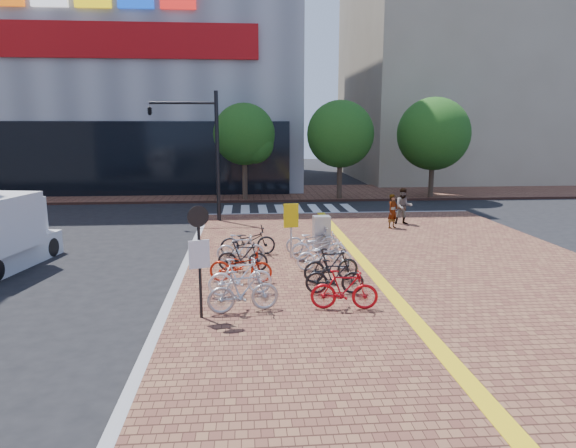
{
  "coord_description": "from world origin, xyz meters",
  "views": [
    {
      "loc": [
        -1.93,
        -14.68,
        4.67
      ],
      "look_at": [
        -0.48,
        2.94,
        1.3
      ],
      "focal_mm": 32.0,
      "sensor_mm": 36.0,
      "label": 1
    }
  ],
  "objects": [
    {
      "name": "bike_4",
      "position": [
        -2.15,
        2.17,
        0.63
      ],
      "size": [
        1.61,
        0.46,
        0.96
      ],
      "primitive_type": "imported",
      "rotation": [
        0.0,
        0.0,
        1.58
      ],
      "color": "silver",
      "rests_on": "sidewalk"
    },
    {
      "name": "bike_0",
      "position": [
        -2.04,
        -2.56,
        0.69
      ],
      "size": [
        1.85,
        0.85,
        1.07
      ],
      "primitive_type": "imported",
      "rotation": [
        0.0,
        0.0,
        1.77
      ],
      "color": "#A3A2A7",
      "rests_on": "sidewalk"
    },
    {
      "name": "bike_6",
      "position": [
        0.48,
        -2.56,
        0.66
      ],
      "size": [
        1.74,
        0.67,
        1.02
      ],
      "primitive_type": "imported",
      "rotation": [
        0.0,
        0.0,
        1.46
      ],
      "color": "#B10C14",
      "rests_on": "sidewalk"
    },
    {
      "name": "building_beige",
      "position": [
        18.0,
        32.0,
        9.0
      ],
      "size": [
        20.0,
        18.0,
        18.0
      ],
      "primitive_type": "cube",
      "color": "gray",
      "rests_on": "ground"
    },
    {
      "name": "kerb_west",
      "position": [
        -4.0,
        -5.0,
        0.08
      ],
      "size": [
        0.25,
        34.0,
        0.15
      ],
      "primitive_type": "cube",
      "color": "gray",
      "rests_on": "ground"
    },
    {
      "name": "bike_5",
      "position": [
        -1.9,
        3.16,
        0.67
      ],
      "size": [
        2.04,
        0.92,
        1.03
      ],
      "primitive_type": "imported",
      "rotation": [
        0.0,
        0.0,
        1.69
      ],
      "color": "black",
      "rests_on": "sidewalk"
    },
    {
      "name": "bike_2",
      "position": [
        -2.12,
        -0.04,
        0.64
      ],
      "size": [
        1.94,
        0.93,
        0.98
      ],
      "primitive_type": "imported",
      "rotation": [
        0.0,
        0.0,
        1.42
      ],
      "color": "red",
      "rests_on": "sidewalk"
    },
    {
      "name": "bike_10",
      "position": [
        0.5,
        2.21,
        0.64
      ],
      "size": [
        1.9,
        0.78,
        0.98
      ],
      "primitive_type": "imported",
      "rotation": [
        0.0,
        0.0,
        1.5
      ],
      "color": "white",
      "rests_on": "sidewalk"
    },
    {
      "name": "utility_box",
      "position": [
        0.8,
        3.52,
        0.81
      ],
      "size": [
        0.63,
        0.48,
        1.31
      ],
      "primitive_type": "cube",
      "rotation": [
        0.0,
        0.0,
        0.08
      ],
      "color": "#A9A9AD",
      "rests_on": "sidewalk"
    },
    {
      "name": "crosswalk",
      "position": [
        0.5,
        14.0,
        0.01
      ],
      "size": [
        7.5,
        4.0,
        0.01
      ],
      "color": "silver",
      "rests_on": "ground"
    },
    {
      "name": "sidewalk",
      "position": [
        3.0,
        -5.0,
        0.07
      ],
      "size": [
        14.0,
        34.0,
        0.15
      ],
      "primitive_type": "cube",
      "color": "brown",
      "rests_on": "ground"
    },
    {
      "name": "traffic_light_pole",
      "position": [
        -4.7,
        10.18,
        4.4
      ],
      "size": [
        3.31,
        1.28,
        6.16
      ],
      "color": "black",
      "rests_on": "sidewalk"
    },
    {
      "name": "bike_8",
      "position": [
        0.54,
        -0.23,
        0.67
      ],
      "size": [
        1.78,
        0.83,
        1.03
      ],
      "primitive_type": "imported",
      "rotation": [
        0.0,
        0.0,
        1.78
      ],
      "color": "black",
      "rests_on": "sidewalk"
    },
    {
      "name": "pedestrian_a",
      "position": [
        4.63,
        7.6,
        0.92
      ],
      "size": [
        0.67,
        0.62,
        1.53
      ],
      "primitive_type": "imported",
      "rotation": [
        0.0,
        0.0,
        0.62
      ],
      "color": "gray",
      "rests_on": "sidewalk"
    },
    {
      "name": "bike_7",
      "position": [
        0.44,
        -1.35,
        0.63
      ],
      "size": [
        1.64,
        0.59,
        0.97
      ],
      "primitive_type": "imported",
      "rotation": [
        0.0,
        0.0,
        1.48
      ],
      "color": "black",
      "rests_on": "sidewalk"
    },
    {
      "name": "bike_9",
      "position": [
        0.52,
        1.05,
        0.62
      ],
      "size": [
        1.83,
        0.75,
        0.94
      ],
      "primitive_type": "imported",
      "rotation": [
        0.0,
        0.0,
        1.64
      ],
      "color": "white",
      "rests_on": "sidewalk"
    },
    {
      "name": "yellow_sign",
      "position": [
        -0.39,
        2.66,
        1.48
      ],
      "size": [
        0.52,
        0.16,
        1.91
      ],
      "color": "#B7B7BC",
      "rests_on": "sidewalk"
    },
    {
      "name": "ground",
      "position": [
        0.0,
        0.0,
        0.0
      ],
      "size": [
        120.0,
        120.0,
        0.0
      ],
      "primitive_type": "plane",
      "color": "black",
      "rests_on": "ground"
    },
    {
      "name": "pedestrian_b",
      "position": [
        5.4,
        8.51,
        1.0
      ],
      "size": [
        0.87,
        0.71,
        1.69
      ],
      "primitive_type": "imported",
      "rotation": [
        0.0,
        0.0,
        -0.09
      ],
      "color": "#454C57",
      "rests_on": "sidewalk"
    },
    {
      "name": "bike_3",
      "position": [
        -2.07,
        1.11,
        0.63
      ],
      "size": [
        1.65,
        0.68,
        0.96
      ],
      "primitive_type": "imported",
      "rotation": [
        0.0,
        0.0,
        1.43
      ],
      "color": "black",
      "rests_on": "sidewalk"
    },
    {
      "name": "bike_11",
      "position": [
        0.4,
        3.14,
        0.65
      ],
      "size": [
        1.91,
        0.73,
        0.99
      ],
      "primitive_type": "imported",
      "rotation": [
        0.0,
        0.0,
        1.61
      ],
      "color": "#B6B5BA",
      "rests_on": "sidewalk"
    },
    {
      "name": "department_store",
      "position": [
        -15.99,
        31.95,
        13.98
      ],
      "size": [
        36.0,
        24.27,
        28.0
      ],
      "color": "gray",
      "rests_on": "ground"
    },
    {
      "name": "far_sidewalk",
      "position": [
        0.0,
        21.0,
        0.07
      ],
      "size": [
        70.0,
        8.0,
        0.15
      ],
      "primitive_type": "cube",
      "color": "brown",
      "rests_on": "ground"
    },
    {
      "name": "street_trees",
      "position": [
        5.04,
        17.45,
        4.1
      ],
      "size": [
        16.2,
        4.6,
        6.35
      ],
      "color": "#38281E",
      "rests_on": "far_sidewalk"
    },
    {
      "name": "notice_sign",
      "position": [
        -3.05,
        -2.88,
        1.87
      ],
      "size": [
        0.49,
        0.2,
        2.73
      ],
      "color": "black",
      "rests_on": "sidewalk"
    },
    {
      "name": "bike_1",
      "position": [
        -2.13,
        -1.27,
        0.67
      ],
      "size": [
        1.8,
        0.76,
        1.05
      ],
      "primitive_type": "imported",
      "rotation": [
        0.0,
        0.0,
        1.73
      ],
      "color": "white",
      "rests_on": "sidewalk"
    },
    {
      "name": "kerb_north",
      "position": [
        3.0,
        12.0,
        0.08
      ],
      "size": [
        14.0,
        0.25,
        0.15
      ],
      "primitive_type": "cube",
      "color": "gray",
      "rests_on": "ground"
    },
    {
      "name": "tactile_strip",
      "position": [
        2.0,
        -5.0,
        0.16
      ],
      "size": [
        0.4,
        34.0,
        0.01
      ],
      "primitive_type": "cube",
      "color": "gold",
      "rests_on": "sidewalk"
    }
  ]
}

